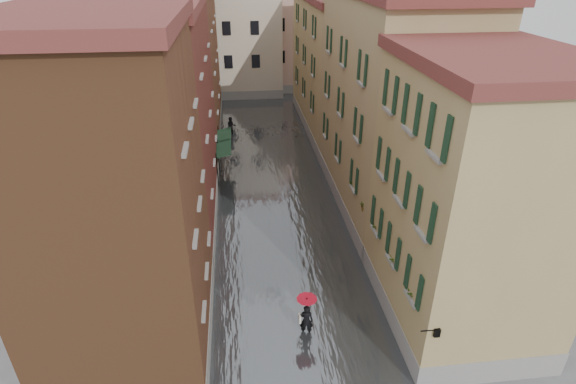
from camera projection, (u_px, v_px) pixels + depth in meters
ground at (294, 295)px, 22.30m from camera, size 120.00×120.00×0.00m
floodwater at (272, 178)px, 33.65m from camera, size 10.00×60.00×0.20m
building_left_near at (117, 210)px, 16.78m from camera, size 6.00×8.00×13.00m
building_left_mid at (158, 121)px, 26.55m from camera, size 6.00×14.00×12.50m
building_left_far at (181, 57)px, 39.35m from camera, size 6.00×16.00×14.00m
building_right_near at (469, 206)px, 18.56m from camera, size 6.00×8.00×11.50m
building_right_mid at (388, 108)px, 27.86m from camera, size 6.00×14.00×13.00m
building_right_far at (337, 67)px, 41.37m from camera, size 6.00×16.00×11.50m
building_end_cream at (227, 36)px, 52.27m from camera, size 12.00×9.00×13.00m
building_end_pink at (301, 36)px, 55.18m from camera, size 10.00×9.00×12.00m
awning_near at (223, 149)px, 32.48m from camera, size 1.09×3.05×2.80m
awning_far at (224, 136)px, 34.82m from camera, size 1.09×2.85×2.80m
wall_lantern at (436, 332)px, 16.07m from camera, size 0.71×0.22×0.35m
window_planters at (379, 224)px, 21.50m from camera, size 0.59×10.42×0.84m
pedestrian_main at (306, 314)px, 19.39m from camera, size 0.89×0.89×2.06m
pedestrian_far at (231, 127)px, 41.35m from camera, size 0.99×0.84×1.80m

